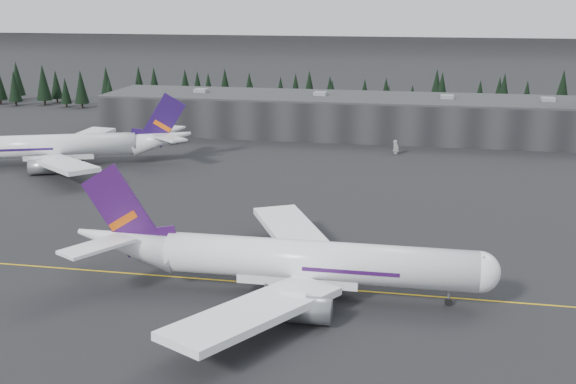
% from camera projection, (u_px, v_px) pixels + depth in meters
% --- Properties ---
extents(ground, '(1400.00, 1400.00, 0.00)m').
position_uv_depth(ground, '(264.00, 279.00, 115.16)').
color(ground, black).
rests_on(ground, ground).
extents(taxiline, '(400.00, 0.40, 0.02)m').
position_uv_depth(taxiline, '(261.00, 283.00, 113.26)').
color(taxiline, gold).
rests_on(taxiline, ground).
extents(terminal, '(160.00, 30.00, 12.60)m').
position_uv_depth(terminal, '(351.00, 116.00, 231.81)').
color(terminal, black).
rests_on(terminal, ground).
extents(treeline, '(360.00, 20.00, 15.00)m').
position_uv_depth(treeline, '(362.00, 96.00, 266.52)').
color(treeline, black).
rests_on(treeline, ground).
extents(mountain_ridge, '(4400.00, 900.00, 420.00)m').
position_uv_depth(mountain_ridge, '(415.00, 26.00, 1061.74)').
color(mountain_ridge, white).
rests_on(mountain_ridge, ground).
extents(jet_main, '(64.96, 60.00, 19.11)m').
position_uv_depth(jet_main, '(281.00, 260.00, 108.28)').
color(jet_main, white).
rests_on(jet_main, ground).
extents(jet_parked, '(61.92, 55.41, 18.83)m').
position_uv_depth(jet_parked, '(69.00, 146.00, 190.18)').
color(jet_parked, white).
rests_on(jet_parked, ground).
extents(gse_vehicle_a, '(4.20, 5.31, 1.34)m').
position_uv_depth(gse_vehicle_a, '(172.00, 142.00, 218.07)').
color(gse_vehicle_a, '#BABABC').
rests_on(gse_vehicle_a, ground).
extents(gse_vehicle_b, '(4.49, 2.65, 1.43)m').
position_uv_depth(gse_vehicle_b, '(396.00, 152.00, 204.70)').
color(gse_vehicle_b, silver).
rests_on(gse_vehicle_b, ground).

